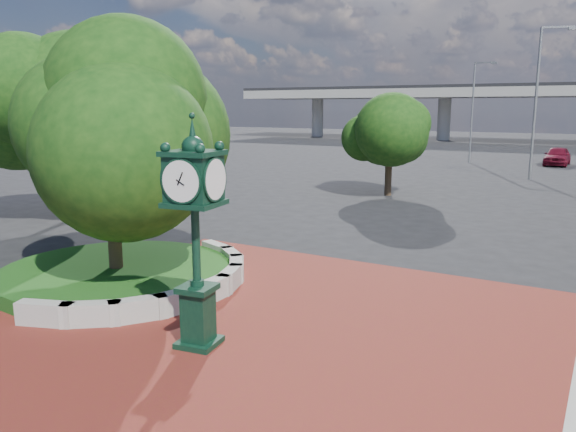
# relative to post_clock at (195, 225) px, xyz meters

# --- Properties ---
(ground) EXTENTS (200.00, 200.00, 0.00)m
(ground) POSITION_rel_post_clock_xyz_m (0.42, 2.18, -2.44)
(ground) COLOR black
(ground) RESTS_ON ground
(plaza) EXTENTS (12.00, 12.00, 0.04)m
(plaza) POSITION_rel_post_clock_xyz_m (0.42, 1.18, -2.42)
(plaza) COLOR maroon
(plaza) RESTS_ON ground
(planter_wall) EXTENTS (2.96, 6.77, 0.54)m
(planter_wall) POSITION_rel_post_clock_xyz_m (-2.29, 2.18, -2.17)
(planter_wall) COLOR #9E9B93
(planter_wall) RESTS_ON ground
(grass_bed) EXTENTS (6.10, 6.10, 0.40)m
(grass_bed) POSITION_rel_post_clock_xyz_m (-4.58, 2.18, -2.24)
(grass_bed) COLOR #154212
(grass_bed) RESTS_ON ground
(overpass) EXTENTS (90.00, 12.00, 7.50)m
(overpass) POSITION_rel_post_clock_xyz_m (0.21, 72.18, 4.10)
(overpass) COLOR #9E9B93
(overpass) RESTS_ON ground
(tree_planter) EXTENTS (5.20, 5.20, 6.33)m
(tree_planter) POSITION_rel_post_clock_xyz_m (-4.58, 2.18, 1.28)
(tree_planter) COLOR #38281C
(tree_planter) RESTS_ON ground
(tree_northwest) EXTENTS (5.60, 5.60, 6.93)m
(tree_northwest) POSITION_rel_post_clock_xyz_m (-12.58, 7.18, 1.68)
(tree_northwest) COLOR #38281C
(tree_northwest) RESTS_ON ground
(tree_street) EXTENTS (4.40, 4.40, 5.45)m
(tree_street) POSITION_rel_post_clock_xyz_m (-3.58, 20.18, 0.80)
(tree_street) COLOR #38281C
(tree_street) RESTS_ON ground
(post_clock) EXTENTS (1.04, 1.04, 4.44)m
(post_clock) POSITION_rel_post_clock_xyz_m (0.00, 0.00, 0.00)
(post_clock) COLOR black
(post_clock) RESTS_ON ground
(parked_car) EXTENTS (1.84, 4.41, 1.49)m
(parked_car) POSITION_rel_post_clock_xyz_m (2.70, 41.97, -1.70)
(parked_car) COLOR maroon
(parked_car) RESTS_ON ground
(street_lamp_near) EXTENTS (2.06, 0.87, 9.50)m
(street_lamp_near) POSITION_rel_post_clock_xyz_m (2.26, 31.15, 3.13)
(street_lamp_near) COLOR slate
(street_lamp_near) RESTS_ON ground
(street_lamp_far) EXTENTS (1.85, 0.35, 8.23)m
(street_lamp_far) POSITION_rel_post_clock_xyz_m (-3.74, 40.75, 2.38)
(street_lamp_far) COLOR slate
(street_lamp_far) RESTS_ON ground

